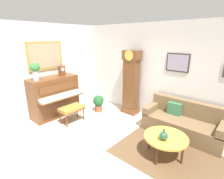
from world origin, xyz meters
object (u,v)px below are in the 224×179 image
Objects in this scene: piano_bench at (72,109)px; couch at (183,122)px; mantel_clock at (62,70)px; flower_vase at (35,69)px; grandfather_clock at (131,84)px; coffee_table at (166,138)px; potted_plant at (98,102)px; green_jug at (164,136)px; piano at (55,96)px.

couch is at bearing 29.10° from piano_bench.
mantel_clock is 0.84m from flower_vase.
grandfather_clock is 2.31× the size of coffee_table.
flower_vase is (-0.77, -0.55, 1.15)m from piano_bench.
mantel_clock is 1.56m from potted_plant.
grandfather_clock is 2.27m from coffee_table.
grandfather_clock reaches higher than mantel_clock.
mantel_clock is at bearing 178.86° from green_jug.
piano is 0.71× the size of grandfather_clock.
mantel_clock is (-3.43, -1.20, 1.10)m from couch.
piano_bench is at bearing -19.68° from mantel_clock.
couch is 1.30m from green_jug.
green_jug is at bearing -38.67° from grandfather_clock.
grandfather_clock reaches higher than green_jug.
piano reaches higher than potted_plant.
piano_bench is at bearing -92.27° from potted_plant.
flower_vase is at bearing -89.75° from piano.
piano_bench is 1.49m from flower_vase.
potted_plant is at bearing 43.11° from mantel_clock.
flower_vase is 1.04× the size of potted_plant.
coffee_table is 2.32× the size of mantel_clock.
piano is 3.77m from couch.
mantel_clock is 0.68× the size of potted_plant.
couch is 1.13m from coffee_table.
flower_vase reaches higher than piano_bench.
piano_bench is at bearing -175.62° from green_jug.
coffee_table is at bearing 1.32° from mantel_clock.
green_jug is (3.47, 0.26, -0.08)m from piano.
piano is 2.06× the size of piano_bench.
flower_vase reaches higher than coffee_table.
piano is 0.85m from mantel_clock.
flower_vase is at bearing -144.28° from piano_bench.
grandfather_clock is (1.67, 1.70, 0.34)m from piano.
flower_vase is 2.42× the size of green_jug.
mantel_clock reaches higher than green_jug.
piano reaches higher than couch.
green_jug is at bearing -17.34° from potted_plant.
grandfather_clock is (0.90, 1.65, 0.56)m from piano_bench.
green_jug is (3.47, -0.07, -0.87)m from mantel_clock.
potted_plant is (-2.65, 0.68, -0.10)m from coffee_table.
potted_plant is at bearing 162.66° from green_jug.
piano is at bearing -176.10° from piano_bench.
potted_plant is at bearing 53.19° from piano.
mantel_clock is at bearing -140.66° from grandfather_clock.
grandfather_clock is at bearing 52.78° from flower_vase.
coffee_table is 0.19m from green_jug.
coffee_table is 3.67× the size of green_jug.
potted_plant is (0.81, 1.09, -0.30)m from piano.
piano is 6.00× the size of green_jug.
piano is at bearing -134.58° from grandfather_clock.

